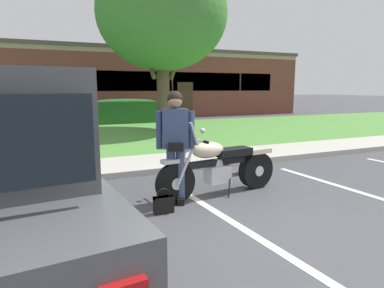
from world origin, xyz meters
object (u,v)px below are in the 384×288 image
at_px(rider_person, 175,139).
at_px(hedge_left, 43,113).
at_px(hedge_center_left, 125,111).
at_px(handbag, 164,203).
at_px(shade_tree, 162,15).
at_px(brick_building, 82,84).
at_px(motorcycle, 223,165).

height_order(rider_person, hedge_left, rider_person).
bearing_deg(hedge_center_left, handbag, -99.39).
bearing_deg(handbag, rider_person, 46.12).
bearing_deg(hedge_center_left, shade_tree, -76.36).
height_order(rider_person, brick_building, brick_building).
relative_size(rider_person, hedge_center_left, 0.53).
xyz_separation_m(rider_person, hedge_center_left, (1.67, 11.61, -0.34)).
bearing_deg(motorcycle, handbag, -160.37).
height_order(motorcycle, rider_person, rider_person).
height_order(shade_tree, brick_building, shade_tree).
bearing_deg(handbag, hedge_left, 98.07).
bearing_deg(brick_building, handbag, -92.06).
xyz_separation_m(hedge_center_left, brick_building, (-1.29, 7.01, 1.40)).
bearing_deg(rider_person, brick_building, 88.84).
distance_m(hedge_center_left, brick_building, 7.26).
relative_size(motorcycle, rider_person, 1.31).
xyz_separation_m(motorcycle, hedge_left, (-2.86, 11.52, 0.16)).
distance_m(rider_person, brick_building, 18.66).
height_order(rider_person, shade_tree, shade_tree).
bearing_deg(brick_building, shade_tree, -78.48).
relative_size(shade_tree, brick_building, 0.24).
xyz_separation_m(rider_person, handbag, (-0.30, -0.32, -0.85)).
xyz_separation_m(hedge_left, brick_building, (2.37, 7.01, 1.40)).
bearing_deg(hedge_left, rider_person, -80.26).
bearing_deg(brick_building, motorcycle, -88.51).
xyz_separation_m(hedge_left, hedge_center_left, (3.66, 0.00, 0.00)).
bearing_deg(hedge_left, motorcycle, -76.07).
xyz_separation_m(rider_person, hedge_left, (-1.99, 11.61, -0.34)).
relative_size(rider_person, brick_building, 0.06).
bearing_deg(brick_building, rider_person, -91.16).
bearing_deg(hedge_left, hedge_center_left, 0.00).
height_order(hedge_left, brick_building, brick_building).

